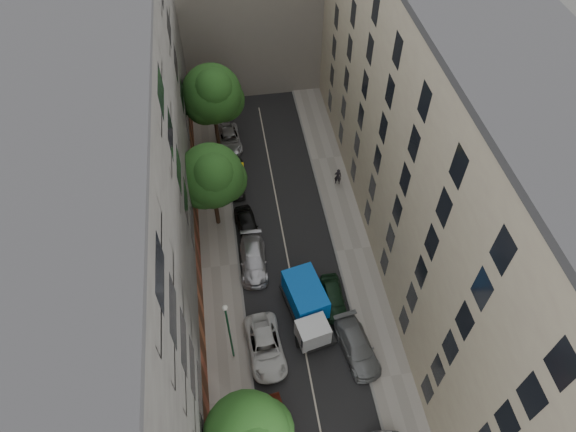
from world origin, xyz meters
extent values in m
plane|color=#4C4C49|center=(0.00, 0.00, 0.00)|extent=(120.00, 120.00, 0.00)
cube|color=black|center=(0.00, 0.00, 0.01)|extent=(8.00, 44.00, 0.02)
cube|color=gray|center=(-5.50, 0.00, 0.07)|extent=(3.00, 44.00, 0.15)
cube|color=gray|center=(5.50, 0.00, 0.07)|extent=(3.00, 44.00, 0.15)
cube|color=#464441|center=(-11.00, 0.00, 10.00)|extent=(8.00, 44.00, 20.00)
cube|color=#B3A98B|center=(11.00, 0.00, 10.00)|extent=(8.00, 44.00, 20.00)
cube|color=black|center=(0.60, -5.57, 0.59)|extent=(3.39, 6.17, 0.32)
cube|color=#B8BBBD|center=(0.60, -7.62, 1.57)|extent=(2.46, 2.12, 1.84)
cube|color=blue|center=(0.60, -4.59, 1.73)|extent=(3.10, 4.28, 1.94)
cylinder|color=black|center=(-0.43, -7.62, 0.45)|extent=(0.30, 0.91, 0.91)
cylinder|color=black|center=(1.63, -7.62, 0.45)|extent=(0.30, 0.91, 0.91)
cylinder|color=black|center=(-0.43, -3.84, 0.45)|extent=(0.30, 0.91, 0.91)
cylinder|color=black|center=(1.63, -3.84, 0.45)|extent=(0.30, 0.91, 0.91)
imported|color=#4D190F|center=(-2.80, -13.40, 0.71)|extent=(2.04, 4.46, 1.42)
imported|color=silver|center=(-2.80, -7.80, 0.73)|extent=(2.75, 5.40, 1.46)
imported|color=#B1B0B5|center=(-2.80, -0.20, 0.74)|extent=(2.28, 5.16, 1.47)
imported|color=black|center=(-2.91, 3.40, 0.71)|extent=(2.21, 4.36, 1.43)
imported|color=black|center=(-3.42, 9.00, 0.75)|extent=(1.76, 4.58, 1.49)
imported|color=silver|center=(-3.50, 14.60, 0.63)|extent=(2.40, 4.69, 1.27)
imported|color=slate|center=(3.60, -8.80, 0.73)|extent=(2.83, 5.29, 1.46)
imported|color=black|center=(2.80, -4.60, 0.69)|extent=(1.71, 4.11, 1.39)
sphere|color=#24541C|center=(-3.70, -14.42, 4.01)|extent=(3.69, 3.69, 3.69)
cylinder|color=#382619|center=(-5.32, 4.60, 1.53)|extent=(0.36, 0.36, 2.77)
cylinder|color=#382619|center=(-5.32, 4.60, 3.90)|extent=(0.24, 0.24, 1.98)
sphere|color=#24541C|center=(-5.32, 4.60, 5.84)|extent=(5.19, 5.19, 5.19)
sphere|color=#24541C|center=(-4.42, 5.00, 4.89)|extent=(3.89, 3.89, 3.89)
sphere|color=#24541C|center=(-6.02, 4.10, 5.29)|extent=(3.63, 3.63, 3.63)
sphere|color=#24541C|center=(-5.12, 3.80, 6.87)|extent=(3.37, 3.37, 3.37)
cylinder|color=#382619|center=(-4.60, 14.00, 1.71)|extent=(0.36, 0.36, 3.12)
cylinder|color=#382619|center=(-4.60, 14.00, 4.39)|extent=(0.24, 0.24, 2.23)
sphere|color=#24541C|center=(-4.60, 14.00, 6.58)|extent=(5.36, 5.36, 5.36)
sphere|color=#24541C|center=(-3.70, 14.40, 5.51)|extent=(4.02, 4.02, 4.02)
sphere|color=#24541C|center=(-5.30, 13.50, 5.95)|extent=(3.75, 3.75, 3.75)
sphere|color=#24541C|center=(-4.40, 13.20, 7.74)|extent=(3.48, 3.48, 3.48)
cylinder|color=#175232|center=(-5.09, -7.83, 3.45)|extent=(0.14, 0.14, 6.60)
sphere|color=silver|center=(-5.09, -7.83, 6.86)|extent=(0.36, 0.36, 0.36)
imported|color=black|center=(5.80, 7.54, 1.03)|extent=(0.72, 0.56, 1.76)
camera|label=1|loc=(-3.72, -23.99, 34.36)|focal=32.00mm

